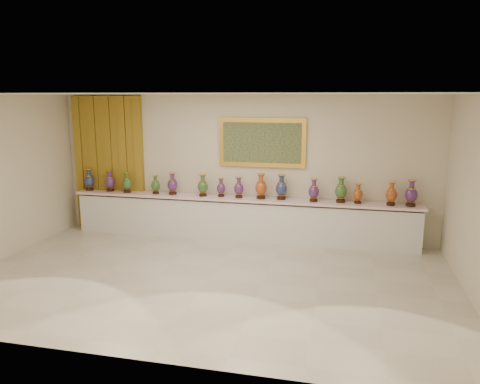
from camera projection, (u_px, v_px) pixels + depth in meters
The scene contains 19 objects.
ground at pixel (209, 279), 7.72m from camera, with size 8.00×8.00×0.00m, color beige.
room at pixel (132, 160), 10.27m from camera, with size 8.00×8.00×8.00m.
counter at pixel (240, 219), 9.80m from camera, with size 7.28×0.48×0.90m.
vase_0 at pixel (89, 181), 10.41m from camera, with size 0.26×0.26×0.49m.
vase_1 at pixel (110, 182), 10.31m from camera, with size 0.27×0.27×0.47m.
vase_2 at pixel (127, 183), 10.17m from camera, with size 0.27×0.27×0.45m.
vase_3 at pixel (156, 186), 10.04m from camera, with size 0.21×0.21×0.40m.
vase_4 at pixel (173, 185), 9.97m from camera, with size 0.27×0.27×0.47m.
vase_5 at pixel (203, 186), 9.79m from camera, with size 0.25×0.25×0.46m.
vase_6 at pixel (221, 188), 9.77m from camera, with size 0.20×0.20×0.39m.
vase_7 at pixel (239, 188), 9.64m from camera, with size 0.20×0.20×0.44m.
vase_8 at pixel (261, 188), 9.54m from camera, with size 0.32×0.32×0.52m.
vase_9 at pixel (281, 188), 9.49m from camera, with size 0.24×0.24×0.51m.
vase_10 at pixel (314, 191), 9.30m from camera, with size 0.24×0.24×0.46m.
vase_11 at pixel (341, 191), 9.22m from camera, with size 0.24×0.24×0.51m.
vase_12 at pixel (358, 194), 9.14m from camera, with size 0.24×0.24×0.40m.
vase_13 at pixel (391, 195), 8.97m from camera, with size 0.29×0.29×0.46m.
vase_14 at pixel (411, 194), 8.89m from camera, with size 0.29×0.29×0.51m.
label_card at pixel (205, 197), 9.73m from camera, with size 0.10×0.06×0.00m, color white.
Camera 1 is at (2.12, -6.97, 2.97)m, focal length 35.00 mm.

